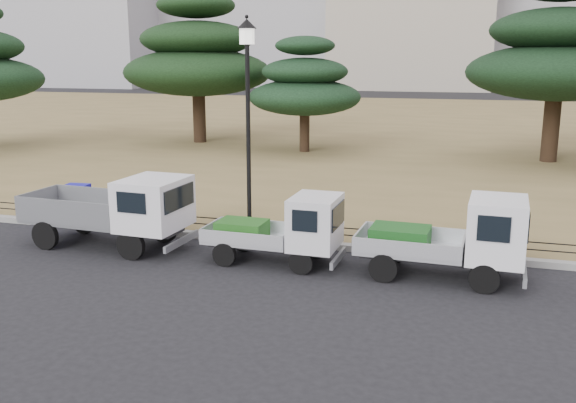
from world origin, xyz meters
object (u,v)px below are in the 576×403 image
(truck_kei_rear, at_px, (453,238))
(truck_large, at_px, (115,208))
(tarp_pile, at_px, (72,202))
(truck_kei_front, at_px, (283,229))
(street_lamp, at_px, (248,92))

(truck_kei_rear, bearing_deg, truck_large, -177.91)
(tarp_pile, bearing_deg, truck_kei_rear, -10.98)
(truck_large, height_order, truck_kei_rear, truck_kei_rear)
(truck_kei_rear, bearing_deg, tarp_pile, 171.45)
(truck_kei_front, distance_m, truck_kei_rear, 3.84)
(truck_kei_rear, bearing_deg, truck_kei_front, -177.21)
(truck_kei_front, xyz_separation_m, street_lamp, (-1.45, 1.73, 3.04))
(truck_large, bearing_deg, tarp_pile, 145.85)
(truck_large, relative_size, truck_kei_front, 1.36)
(truck_kei_front, xyz_separation_m, tarp_pile, (-7.15, 2.16, -0.30))
(truck_kei_rear, xyz_separation_m, tarp_pile, (-10.98, 2.13, -0.39))
(truck_large, bearing_deg, street_lamp, 32.41)
(truck_kei_front, relative_size, street_lamp, 0.58)
(truck_large, distance_m, truck_kei_front, 4.45)
(tarp_pile, bearing_deg, truck_kei_front, -16.78)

